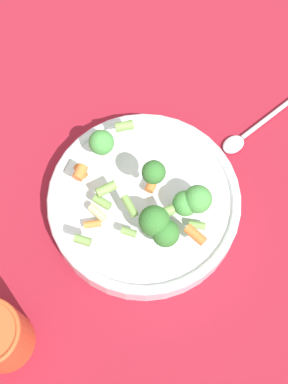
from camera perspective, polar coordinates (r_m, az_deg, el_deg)
The scene contains 4 objects.
ground_plane at distance 0.76m, azimuth 0.00°, elevation -1.72°, with size 3.00×3.00×0.00m, color maroon.
bowl at distance 0.74m, azimuth 0.00°, elevation -1.09°, with size 0.27×0.27×0.04m.
pasta_salad at distance 0.68m, azimuth 1.30°, elevation -0.72°, with size 0.20×0.18×0.08m.
spoon at distance 0.82m, azimuth 11.02°, elevation 6.17°, with size 0.06×0.15×0.01m.
Camera 1 is at (-0.25, 0.11, 0.71)m, focal length 50.00 mm.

